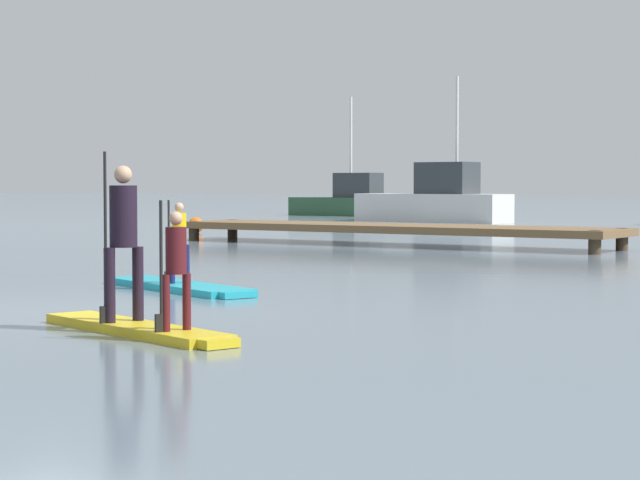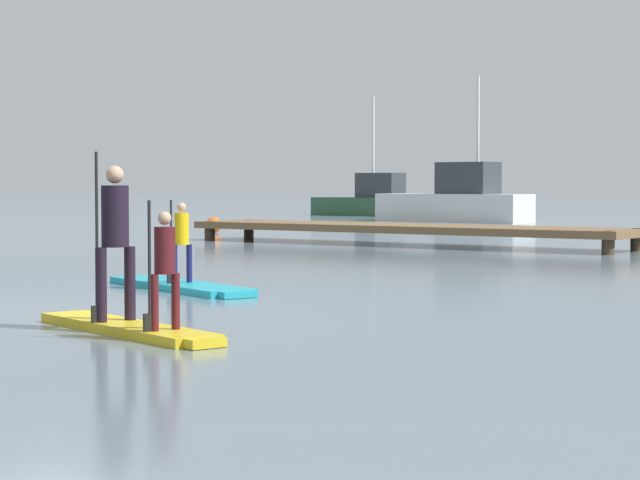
{
  "view_description": "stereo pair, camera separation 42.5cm",
  "coord_description": "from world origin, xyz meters",
  "px_view_note": "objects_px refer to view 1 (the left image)",
  "views": [
    {
      "loc": [
        10.98,
        -10.31,
        1.57
      ],
      "look_at": [
        1.78,
        3.35,
        0.78
      ],
      "focal_mm": 68.05,
      "sensor_mm": 36.0,
      "label": 1
    },
    {
      "loc": [
        11.32,
        -10.07,
        1.57
      ],
      "look_at": [
        1.78,
        3.35,
        0.78
      ],
      "focal_mm": 68.05,
      "sensor_mm": 36.0,
      "label": 2
    }
  ],
  "objects_px": {
    "paddler_adult": "(123,232)",
    "motor_boat_small_navy": "(352,201)",
    "paddleboard_near": "(179,286)",
    "paddleboard_far": "(139,329)",
    "trawler_grey_distant": "(436,200)",
    "mooring_buoy_mid": "(196,225)",
    "paddler_child_front": "(175,264)",
    "paddler_child_solo": "(179,238)"
  },
  "relations": [
    {
      "from": "paddler_child_solo",
      "to": "trawler_grey_distant",
      "type": "bearing_deg",
      "value": 111.74
    },
    {
      "from": "paddler_adult",
      "to": "motor_boat_small_navy",
      "type": "height_order",
      "value": "motor_boat_small_navy"
    },
    {
      "from": "mooring_buoy_mid",
      "to": "paddleboard_far",
      "type": "bearing_deg",
      "value": -51.54
    },
    {
      "from": "paddler_adult",
      "to": "motor_boat_small_navy",
      "type": "distance_m",
      "value": 44.45
    },
    {
      "from": "paddleboard_far",
      "to": "paddleboard_near",
      "type": "bearing_deg",
      "value": 125.88
    },
    {
      "from": "paddler_child_front",
      "to": "trawler_grey_distant",
      "type": "distance_m",
      "value": 37.16
    },
    {
      "from": "paddler_adult",
      "to": "paddleboard_far",
      "type": "bearing_deg",
      "value": -15.21
    },
    {
      "from": "paddler_child_solo",
      "to": "motor_boat_small_navy",
      "type": "height_order",
      "value": "motor_boat_small_navy"
    },
    {
      "from": "trawler_grey_distant",
      "to": "motor_boat_small_navy",
      "type": "bearing_deg",
      "value": 144.38
    },
    {
      "from": "trawler_grey_distant",
      "to": "paddleboard_near",
      "type": "bearing_deg",
      "value": -68.26
    },
    {
      "from": "trawler_grey_distant",
      "to": "mooring_buoy_mid",
      "type": "relative_size",
      "value": 13.57
    },
    {
      "from": "paddler_child_front",
      "to": "motor_boat_small_navy",
      "type": "height_order",
      "value": "motor_boat_small_navy"
    },
    {
      "from": "paddler_adult",
      "to": "paddler_child_front",
      "type": "height_order",
      "value": "paddler_adult"
    },
    {
      "from": "motor_boat_small_navy",
      "to": "paddler_child_front",
      "type": "bearing_deg",
      "value": -59.78
    },
    {
      "from": "paddleboard_far",
      "to": "paddler_adult",
      "type": "distance_m",
      "value": 1.04
    },
    {
      "from": "paddler_child_front",
      "to": "mooring_buoy_mid",
      "type": "distance_m",
      "value": 25.95
    },
    {
      "from": "paddleboard_near",
      "to": "paddler_adult",
      "type": "bearing_deg",
      "value": -56.25
    },
    {
      "from": "paddler_adult",
      "to": "paddler_child_front",
      "type": "distance_m",
      "value": 1.05
    },
    {
      "from": "paddler_child_solo",
      "to": "motor_boat_small_navy",
      "type": "relative_size",
      "value": 0.2
    },
    {
      "from": "paddleboard_far",
      "to": "trawler_grey_distant",
      "type": "bearing_deg",
      "value": 113.7
    },
    {
      "from": "paddler_adult",
      "to": "paddler_child_front",
      "type": "bearing_deg",
      "value": -16.74
    },
    {
      "from": "paddleboard_near",
      "to": "mooring_buoy_mid",
      "type": "bearing_deg",
      "value": 129.12
    },
    {
      "from": "paddleboard_near",
      "to": "paddler_adult",
      "type": "height_order",
      "value": "paddler_adult"
    },
    {
      "from": "paddler_adult",
      "to": "motor_boat_small_navy",
      "type": "bearing_deg",
      "value": 119.33
    },
    {
      "from": "mooring_buoy_mid",
      "to": "paddler_child_solo",
      "type": "bearing_deg",
      "value": -50.9
    },
    {
      "from": "paddleboard_far",
      "to": "motor_boat_small_navy",
      "type": "bearing_deg",
      "value": 119.6
    },
    {
      "from": "paddler_child_front",
      "to": "motor_boat_small_navy",
      "type": "xyz_separation_m",
      "value": [
        -22.74,
        39.04,
        -0.07
      ]
    },
    {
      "from": "paddler_child_solo",
      "to": "trawler_grey_distant",
      "type": "distance_m",
      "value": 31.69
    },
    {
      "from": "paddler_child_solo",
      "to": "trawler_grey_distant",
      "type": "xyz_separation_m",
      "value": [
        -11.74,
        29.44,
        0.09
      ]
    },
    {
      "from": "paddleboard_near",
      "to": "mooring_buoy_mid",
      "type": "height_order",
      "value": "mooring_buoy_mid"
    },
    {
      "from": "motor_boat_small_navy",
      "to": "paddler_adult",
      "type": "bearing_deg",
      "value": -60.67
    },
    {
      "from": "paddler_child_front",
      "to": "motor_boat_small_navy",
      "type": "relative_size",
      "value": 0.21
    },
    {
      "from": "paddler_child_front",
      "to": "mooring_buoy_mid",
      "type": "relative_size",
      "value": 2.64
    },
    {
      "from": "paddler_adult",
      "to": "mooring_buoy_mid",
      "type": "relative_size",
      "value": 3.64
    },
    {
      "from": "paddler_adult",
      "to": "motor_boat_small_navy",
      "type": "xyz_separation_m",
      "value": [
        -21.77,
        38.75,
        -0.34
      ]
    },
    {
      "from": "paddleboard_near",
      "to": "motor_boat_small_navy",
      "type": "xyz_separation_m",
      "value": [
        -19.04,
        34.66,
        0.65
      ]
    },
    {
      "from": "paddleboard_near",
      "to": "trawler_grey_distant",
      "type": "height_order",
      "value": "trawler_grey_distant"
    },
    {
      "from": "paddleboard_near",
      "to": "mooring_buoy_mid",
      "type": "distance_m",
      "value": 20.21
    },
    {
      "from": "paddleboard_far",
      "to": "motor_boat_small_navy",
      "type": "distance_m",
      "value": 44.65
    },
    {
      "from": "paddleboard_near",
      "to": "paddleboard_far",
      "type": "distance_m",
      "value": 5.14
    },
    {
      "from": "paddleboard_far",
      "to": "trawler_grey_distant",
      "type": "distance_m",
      "value": 36.69
    },
    {
      "from": "paddleboard_near",
      "to": "paddleboard_far",
      "type": "relative_size",
      "value": 1.1
    }
  ]
}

